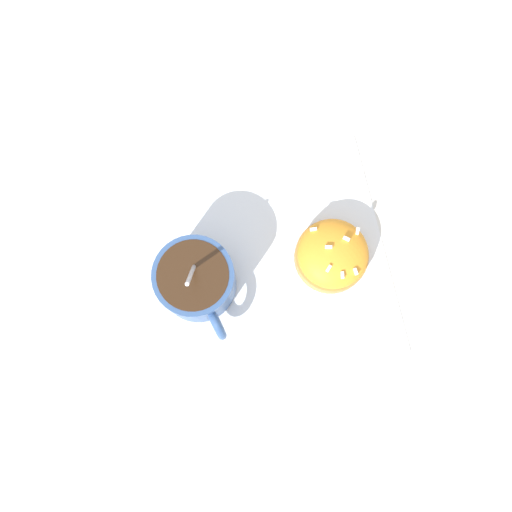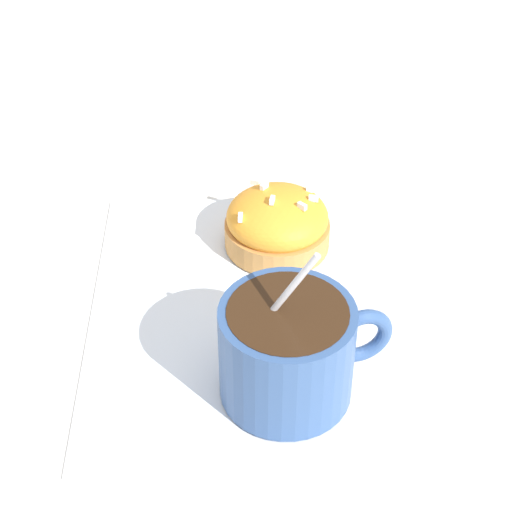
{
  "view_description": "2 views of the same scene",
  "coord_description": "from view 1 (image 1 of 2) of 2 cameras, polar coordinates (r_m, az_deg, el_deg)",
  "views": [
    {
      "loc": [
        -0.04,
        -0.1,
        0.64
      ],
      "look_at": [
        -0.01,
        0.01,
        0.04
      ],
      "focal_mm": 42.0,
      "sensor_mm": 36.0,
      "label": 1
    },
    {
      "loc": [
        -0.42,
        0.06,
        0.4
      ],
      "look_at": [
        0.02,
        0.01,
        0.04
      ],
      "focal_mm": 60.0,
      "sensor_mm": 36.0,
      "label": 2
    }
  ],
  "objects": [
    {
      "name": "coffee_cup",
      "position": [
        0.61,
        -5.69,
        -2.47
      ],
      "size": [
        0.08,
        0.11,
        0.11
      ],
      "color": "#335184",
      "rests_on": "paper_napkin"
    },
    {
      "name": "ground_plane",
      "position": [
        0.65,
        0.67,
        -0.96
      ],
      "size": [
        3.0,
        3.0,
        0.0
      ],
      "primitive_type": "plane",
      "color": "silver"
    },
    {
      "name": "frosted_pastry",
      "position": [
        0.64,
        7.27,
        0.12
      ],
      "size": [
        0.08,
        0.08,
        0.05
      ],
      "color": "#C18442",
      "rests_on": "paper_napkin"
    },
    {
      "name": "paper_napkin",
      "position": [
        0.65,
        0.67,
        -0.93
      ],
      "size": [
        0.29,
        0.27,
        0.0
      ],
      "color": "white",
      "rests_on": "ground_plane"
    }
  ]
}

